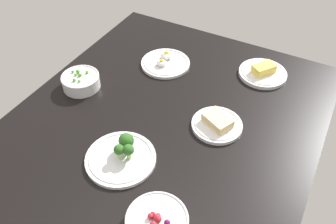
{
  "coord_description": "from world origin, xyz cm",
  "views": [
    {
      "loc": [
        80.15,
        43.06,
        93.97
      ],
      "look_at": [
        0.0,
        0.0,
        6.0
      ],
      "focal_mm": 37.6,
      "sensor_mm": 36.0,
      "label": 1
    }
  ],
  "objects": [
    {
      "name": "plate_sandwich",
      "position": [
        -3.52,
        17.64,
        5.41
      ],
      "size": [
        17.95,
        17.95,
        4.57
      ],
      "color": "silver",
      "rests_on": "dining_table"
    },
    {
      "name": "dining_table",
      "position": [
        0.0,
        0.0,
        2.0
      ],
      "size": [
        119.15,
        105.17,
        4.0
      ],
      "primitive_type": "cube",
      "color": "black",
      "rests_on": "ground"
    },
    {
      "name": "bowl_peas",
      "position": [
        1.51,
        -38.07,
        6.9
      ],
      "size": [
        14.89,
        14.89,
        6.58
      ],
      "color": "silver",
      "rests_on": "dining_table"
    },
    {
      "name": "plate_eggs",
      "position": [
        -27.3,
        -15.95,
        5.02
      ],
      "size": [
        20.83,
        20.83,
        4.77
      ],
      "color": "silver",
      "rests_on": "dining_table"
    },
    {
      "name": "bowl_berries",
      "position": [
        39.5,
        17.84,
        6.29
      ],
      "size": [
        17.37,
        17.37,
        5.79
      ],
      "color": "silver",
      "rests_on": "dining_table"
    },
    {
      "name": "plate_cheese",
      "position": [
        -39.74,
        22.94,
        5.33
      ],
      "size": [
        19.57,
        19.57,
        4.91
      ],
      "color": "silver",
      "rests_on": "dining_table"
    },
    {
      "name": "plate_broccoli",
      "position": [
        24.48,
        -3.73,
        5.69
      ],
      "size": [
        22.87,
        22.87,
        7.74
      ],
      "color": "silver",
      "rests_on": "dining_table"
    }
  ]
}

